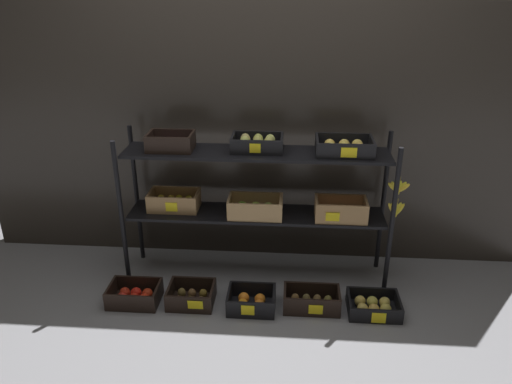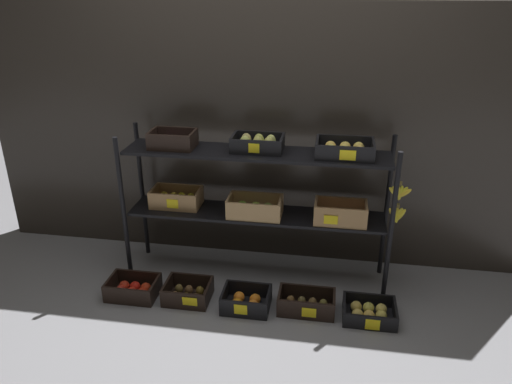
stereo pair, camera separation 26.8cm
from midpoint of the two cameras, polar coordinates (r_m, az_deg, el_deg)
name	(u,v)px [view 2 (the right image)]	position (r m, az deg, el deg)	size (l,w,h in m)	color
ground_plane	(256,274)	(3.65, 2.13, -9.53)	(10.00, 10.00, 0.00)	gray
storefront_wall	(264,137)	(3.59, 3.11, 6.37)	(4.19, 0.12, 1.87)	#2D2823
display_rack	(261,184)	(3.31, 2.88, 0.91)	(1.92, 0.38, 1.06)	black
crate_ground_apple_red	(133,289)	(3.48, -11.88, -11.03)	(0.34, 0.24, 0.13)	black
crate_ground_kiwi	(188,293)	(3.39, -5.63, -11.65)	(0.30, 0.25, 0.13)	black
crate_ground_orange	(246,301)	(3.30, 1.22, -12.62)	(0.31, 0.25, 0.12)	black
crate_ground_right_kiwi	(306,304)	(3.30, 8.25, -12.81)	(0.37, 0.21, 0.13)	black
crate_ground_apple_gold	(369,312)	(3.33, 15.31, -13.37)	(0.33, 0.26, 0.10)	black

